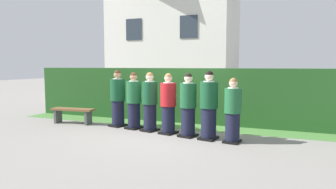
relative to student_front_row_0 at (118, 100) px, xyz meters
The scene contains 12 objects.
ground_plane 1.96m from the student_front_row_0, 11.27° to the right, with size 60.00×60.00×0.00m, color gray.
student_front_row_0 is the anchor object (origin of this frame).
student_front_row_1 0.63m from the student_front_row_0, 12.10° to the right, with size 0.46×0.55×1.63m.
student_front_row_2 1.20m from the student_front_row_0, 11.65° to the right, with size 0.48×0.55×1.64m.
student_in_red_blazer 1.81m from the student_front_row_0, 11.91° to the right, with size 0.47×0.55×1.62m.
student_front_row_4 2.42m from the student_front_row_0, 11.83° to the right, with size 0.48×0.54×1.63m.
student_front_row_5 2.99m from the student_front_row_0, 11.32° to the right, with size 0.47×0.57×1.69m.
student_front_row_6 3.60m from the student_front_row_0, 11.08° to the right, with size 0.41×0.51×1.53m.
hedge 2.32m from the student_front_row_0, 40.71° to the left, with size 11.34×0.70×1.73m.
school_building_main 9.25m from the student_front_row_0, 99.41° to the left, with size 7.10×4.20×7.98m.
wooden_bench 1.61m from the student_front_row_0, behind, with size 1.43×0.48×0.48m.
lawn_strip 2.06m from the student_front_row_0, 22.05° to the left, with size 11.34×0.90×0.01m, color #477A38.
Camera 1 is at (3.00, -7.50, 1.82)m, focal length 32.60 mm.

